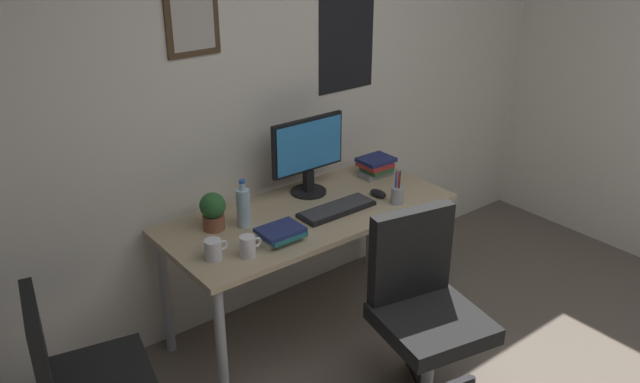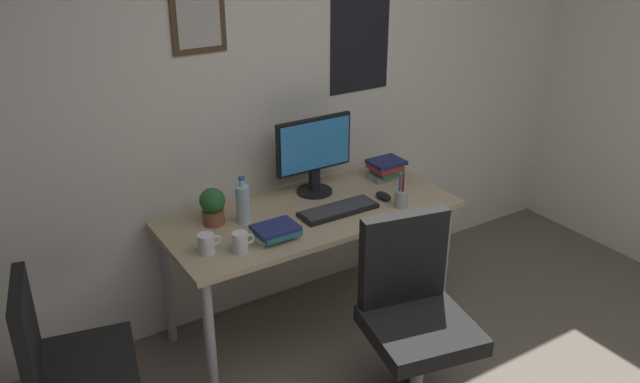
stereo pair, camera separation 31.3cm
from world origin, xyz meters
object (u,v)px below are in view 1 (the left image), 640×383
object	(u,v)px
office_chair	(423,302)
pen_cup	(397,194)
water_bottle	(243,207)
monitor	(308,153)
coffee_mug_far	(214,249)
coffee_mug_near	(248,246)
side_chair	(79,375)
keyboard	(337,209)
computer_mouse	(378,193)
book_stack_left	(281,234)
book_stack_right	(376,167)
potted_plant	(213,210)

from	to	relation	value
office_chair	pen_cup	xyz separation A→B (m)	(0.35, 0.55, 0.25)
pen_cup	water_bottle	bearing A→B (deg)	160.03
water_bottle	office_chair	bearing A→B (deg)	-62.24
monitor	coffee_mug_far	bearing A→B (deg)	-158.02
coffee_mug_near	pen_cup	xyz separation A→B (m)	(0.93, -0.02, 0.00)
side_chair	office_chair	bearing A→B (deg)	-20.02
keyboard	computer_mouse	size ratio (longest dim) A/B	3.91
office_chair	coffee_mug_near	world-z (taller)	office_chair
office_chair	pen_cup	world-z (taller)	office_chair
office_chair	book_stack_left	xyz separation A→B (m)	(-0.38, 0.59, 0.24)
coffee_mug_near	computer_mouse	bearing A→B (deg)	6.92
coffee_mug_far	book_stack_right	size ratio (longest dim) A/B	0.57
keyboard	pen_cup	size ratio (longest dim) A/B	2.15
monitor	office_chair	bearing A→B (deg)	-93.62
keyboard	side_chair	bearing A→B (deg)	-173.92
water_bottle	book_stack_left	world-z (taller)	water_bottle
coffee_mug_near	pen_cup	distance (m)	0.93
coffee_mug_near	potted_plant	distance (m)	0.34
book_stack_left	computer_mouse	bearing A→B (deg)	6.84
coffee_mug_far	pen_cup	xyz separation A→B (m)	(1.07, -0.10, 0.01)
keyboard	computer_mouse	bearing A→B (deg)	0.57
keyboard	water_bottle	bearing A→B (deg)	161.47
potted_plant	book_stack_left	world-z (taller)	potted_plant
coffee_mug_near	book_stack_right	bearing A→B (deg)	16.89
side_chair	pen_cup	distance (m)	1.80
coffee_mug_far	book_stack_right	world-z (taller)	book_stack_right
side_chair	computer_mouse	bearing A→B (deg)	5.15
keyboard	water_bottle	xyz separation A→B (m)	(-0.47, 0.16, 0.09)
pen_cup	coffee_mug_near	bearing A→B (deg)	178.77
computer_mouse	coffee_mug_far	world-z (taller)	coffee_mug_far
pen_cup	book_stack_right	distance (m)	0.39
coffee_mug_near	coffee_mug_far	xyz separation A→B (m)	(-0.14, 0.08, -0.00)
computer_mouse	water_bottle	bearing A→B (deg)	168.62
book_stack_left	side_chair	bearing A→B (deg)	-176.02
office_chair	coffee_mug_far	size ratio (longest dim) A/B	8.06
keyboard	computer_mouse	world-z (taller)	computer_mouse
computer_mouse	coffee_mug_near	bearing A→B (deg)	-173.08
coffee_mug_near	pen_cup	world-z (taller)	pen_cup
book_stack_left	potted_plant	bearing A→B (deg)	122.40
pen_cup	monitor	bearing A→B (deg)	125.30
book_stack_left	book_stack_right	distance (m)	0.95
monitor	computer_mouse	bearing A→B (deg)	-45.52
computer_mouse	pen_cup	distance (m)	0.14
keyboard	coffee_mug_near	xyz separation A→B (m)	(-0.62, -0.11, 0.04)
keyboard	water_bottle	distance (m)	0.51
monitor	keyboard	distance (m)	0.36
side_chair	coffee_mug_near	bearing A→B (deg)	3.20
office_chair	coffee_mug_near	size ratio (longest dim) A/B	8.47
keyboard	potted_plant	size ratio (longest dim) A/B	2.21
monitor	water_bottle	world-z (taller)	monitor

